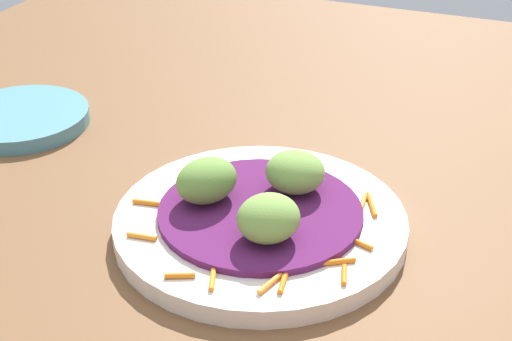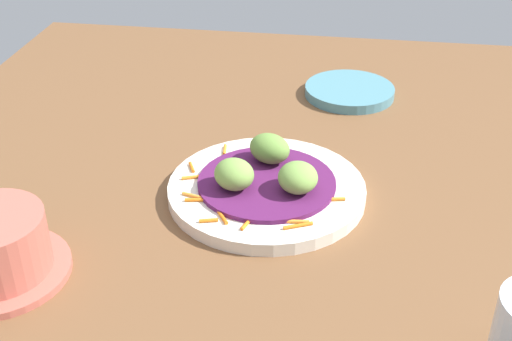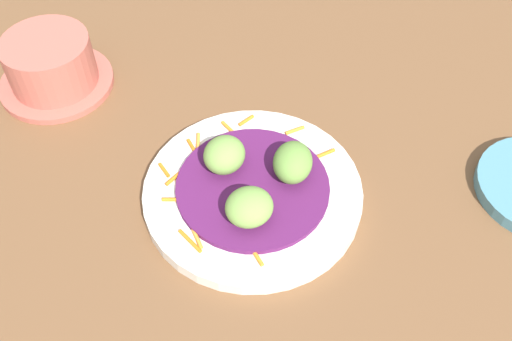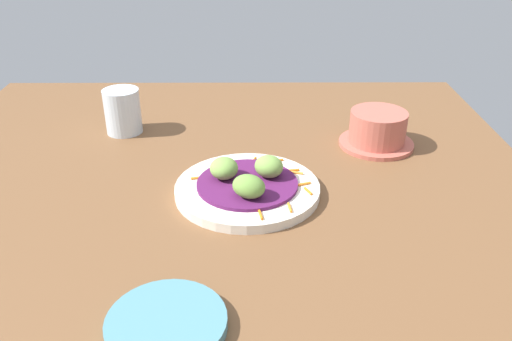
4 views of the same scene
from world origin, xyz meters
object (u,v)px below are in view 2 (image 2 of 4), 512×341
main_plate (267,189)px  guac_scoop_left (298,177)px  guac_scoop_center (270,148)px  side_plate_small (349,91)px  guac_scoop_right (234,174)px

main_plate → guac_scoop_left: (-1.84, -3.73, 3.04)cm
main_plate → guac_scoop_left: guac_scoop_left is taller
guac_scoop_center → guac_scoop_left: bearing=-146.2°
side_plate_small → guac_scoop_center: bearing=160.3°
guac_scoop_right → main_plate: bearing=-56.2°
main_plate → guac_scoop_left: size_ratio=4.79×
guac_scoop_right → side_plate_small: guac_scoop_right is taller
guac_scoop_center → guac_scoop_right: size_ratio=1.09×
guac_scoop_right → guac_scoop_left: bearing=-86.2°
guac_scoop_right → side_plate_small: (31.49, -12.15, -3.14)cm
main_plate → guac_scoop_right: guac_scoop_right is taller
guac_scoop_left → guac_scoop_right: (-0.47, 7.18, 0.06)cm
main_plate → guac_scoop_right: bearing=123.8°
guac_scoop_left → guac_scoop_center: 7.19cm
guac_scoop_right → side_plate_small: size_ratio=0.35×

